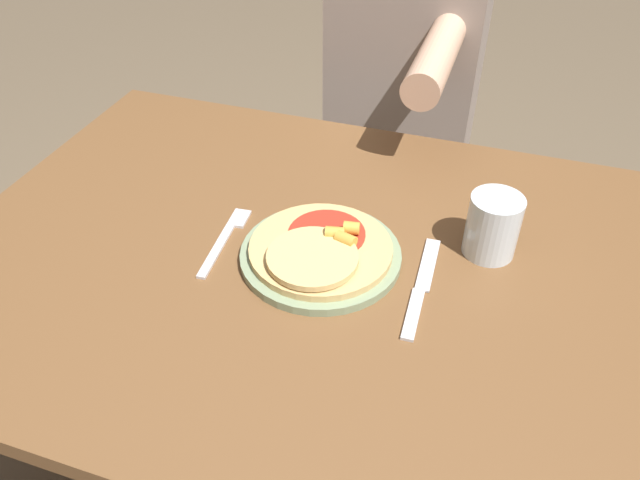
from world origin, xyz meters
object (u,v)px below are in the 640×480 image
Objects in this scene: dining_table at (296,305)px; drinking_glass at (493,226)px; fork at (226,237)px; person_diner at (405,84)px; pizza at (320,250)px; knife at (421,288)px; plate at (320,257)px.

drinking_glass reaches higher than dining_table.
fork is 0.42m from drinking_glass.
person_diner is at bearing 78.36° from fork.
drinking_glass reaches higher than pizza.
pizza is 1.00× the size of knife.
knife is at bearing -3.14° from fork.
person_diner reaches higher than dining_table.
person_diner is at bearing 87.81° from dining_table.
pizza reaches higher than fork.
knife is (0.16, -0.01, -0.00)m from plate.
dining_table is 0.17m from fork.
knife reaches higher than dining_table.
pizza is 0.16m from knife.
fork is (-0.16, 0.01, -0.02)m from pizza.
dining_table is 0.24m from knife.
fork is at bearing 177.12° from pizza.
fork and knife have the same top height.
person_diner is (-0.18, 0.71, -0.02)m from knife.
pizza is at bearing 176.60° from knife.
knife is 0.15m from drinking_glass.
person_diner is at bearing 91.57° from pizza.
drinking_glass is 0.08× the size of person_diner.
drinking_glass reaches higher than plate.
knife is at bearing -4.93° from dining_table.
pizza is at bearing -88.43° from person_diner.
dining_table is at bearing -92.19° from person_diner.
person_diner reaches higher than knife.
dining_table is at bearing 175.07° from knife.
pizza is at bearing -10.19° from dining_table.
dining_table is 0.13m from plate.
fork is 1.76× the size of drinking_glass.
plate reaches higher than knife.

